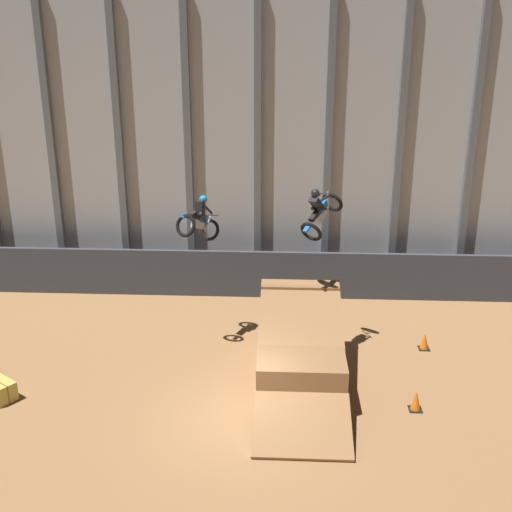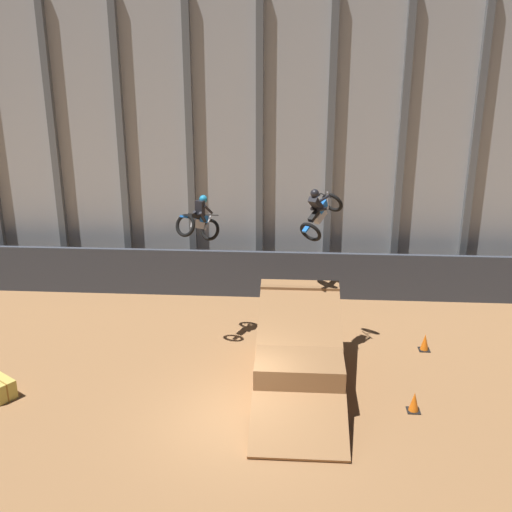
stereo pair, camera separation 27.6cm
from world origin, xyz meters
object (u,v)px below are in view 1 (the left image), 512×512
at_px(rider_bike_right_air, 320,212).
at_px(hay_bale_trackside, 0,390).
at_px(rider_bike_left_air, 199,221).
at_px(traffic_cone_near_ramp, 416,401).
at_px(dirt_ramp, 300,352).
at_px(traffic_cone_arena_edge, 425,341).

bearing_deg(rider_bike_right_air, hay_bale_trackside, -124.80).
distance_m(rider_bike_left_air, traffic_cone_near_ramp, 8.56).
bearing_deg(hay_bale_trackside, dirt_ramp, 11.37).
distance_m(traffic_cone_arena_edge, hay_bale_trackside, 13.24).
distance_m(dirt_ramp, rider_bike_left_air, 5.27).
height_order(rider_bike_right_air, traffic_cone_near_ramp, rider_bike_right_air).
bearing_deg(hay_bale_trackside, traffic_cone_arena_edge, 16.25).
bearing_deg(traffic_cone_arena_edge, rider_bike_right_air, -177.11).
xyz_separation_m(dirt_ramp, rider_bike_left_air, (-3.30, 2.32, 3.39)).
bearing_deg(traffic_cone_arena_edge, dirt_ramp, -154.52).
bearing_deg(rider_bike_left_air, rider_bike_right_air, 19.41).
distance_m(rider_bike_left_air, hay_bale_trackside, 7.71).
distance_m(rider_bike_left_air, rider_bike_right_air, 3.91).
relative_size(rider_bike_right_air, traffic_cone_arena_edge, 3.10).
bearing_deg(hay_bale_trackside, rider_bike_left_air, 37.61).
height_order(dirt_ramp, hay_bale_trackside, dirt_ramp).
height_order(dirt_ramp, traffic_cone_near_ramp, dirt_ramp).
bearing_deg(rider_bike_right_air, traffic_cone_near_ramp, -18.97).
relative_size(dirt_ramp, rider_bike_right_air, 3.38).
bearing_deg(traffic_cone_near_ramp, hay_bale_trackside, -179.73).
distance_m(dirt_ramp, rider_bike_right_air, 4.32).
distance_m(rider_bike_right_air, traffic_cone_near_ramp, 6.21).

